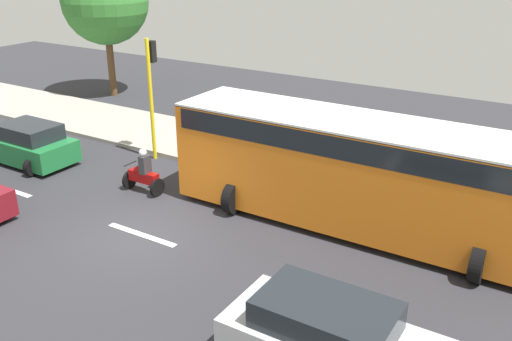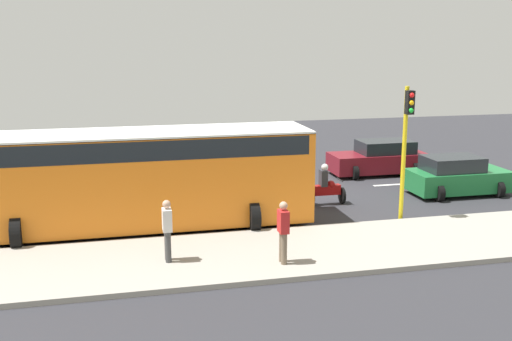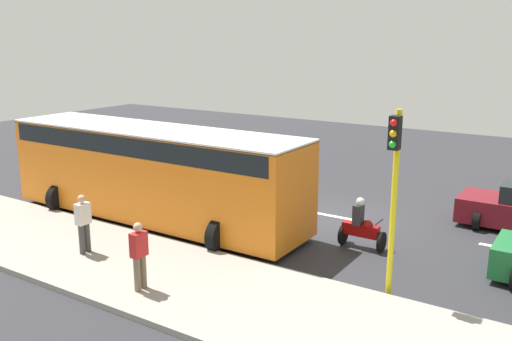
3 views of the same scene
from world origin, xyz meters
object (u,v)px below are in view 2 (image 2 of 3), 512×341
(motorcycle, at_px, (326,187))
(car_maroon, at_px, (379,159))
(pedestrian_near_signal, at_px, (167,229))
(car_green, at_px, (457,177))
(traffic_light_corner, at_px, (406,135))
(city_bus, at_px, (137,173))
(pedestrian_by_tree, at_px, (283,230))
(car_silver, at_px, (82,173))

(motorcycle, bearing_deg, car_maroon, 136.45)
(motorcycle, bearing_deg, pedestrian_near_signal, -51.77)
(car_green, xyz_separation_m, traffic_light_corner, (2.84, -3.72, 2.22))
(motorcycle, bearing_deg, city_bus, -78.28)
(pedestrian_by_tree, bearing_deg, city_bus, -140.49)
(motorcycle, height_order, pedestrian_near_signal, pedestrian_near_signal)
(city_bus, relative_size, motorcycle, 7.19)
(motorcycle, relative_size, pedestrian_by_tree, 0.91)
(car_maroon, xyz_separation_m, motorcycle, (4.26, -4.05, -0.07))
(city_bus, relative_size, pedestrian_by_tree, 6.51)
(pedestrian_by_tree, bearing_deg, traffic_light_corner, 122.01)
(car_silver, height_order, traffic_light_corner, traffic_light_corner)
(car_maroon, height_order, pedestrian_near_signal, pedestrian_near_signal)
(car_maroon, height_order, pedestrian_by_tree, pedestrian_by_tree)
(pedestrian_near_signal, relative_size, pedestrian_by_tree, 1.00)
(car_silver, height_order, pedestrian_near_signal, pedestrian_near_signal)
(traffic_light_corner, bearing_deg, car_silver, -123.46)
(motorcycle, distance_m, pedestrian_by_tree, 6.64)
(car_maroon, xyz_separation_m, traffic_light_corner, (6.89, -2.30, 2.22))
(pedestrian_by_tree, xyz_separation_m, traffic_light_corner, (-3.14, 5.02, 1.87))
(car_maroon, distance_m, city_bus, 12.35)
(car_maroon, distance_m, pedestrian_by_tree, 12.42)
(motorcycle, relative_size, pedestrian_near_signal, 0.91)
(car_silver, bearing_deg, pedestrian_by_tree, 28.67)
(pedestrian_near_signal, bearing_deg, pedestrian_by_tree, 74.02)
(car_green, distance_m, traffic_light_corner, 5.18)
(pedestrian_near_signal, relative_size, traffic_light_corner, 0.38)
(car_silver, bearing_deg, pedestrian_near_signal, 15.46)
(car_green, distance_m, motorcycle, 5.48)
(car_green, bearing_deg, pedestrian_near_signal, -66.34)
(car_green, relative_size, car_silver, 0.84)
(city_bus, xyz_separation_m, pedestrian_near_signal, (3.49, 0.61, -0.79))
(car_silver, xyz_separation_m, motorcycle, (4.34, 8.80, -0.07))
(city_bus, bearing_deg, car_green, 97.57)
(car_maroon, relative_size, motorcycle, 2.81)
(car_maroon, relative_size, pedestrian_by_tree, 2.54)
(car_maroon, bearing_deg, pedestrian_by_tree, -36.15)
(pedestrian_near_signal, height_order, traffic_light_corner, traffic_light_corner)
(city_bus, bearing_deg, car_maroon, 117.54)
(car_green, xyz_separation_m, car_silver, (-4.13, -14.27, 0.00))
(car_green, bearing_deg, pedestrian_by_tree, -55.62)
(car_maroon, bearing_deg, city_bus, -62.46)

